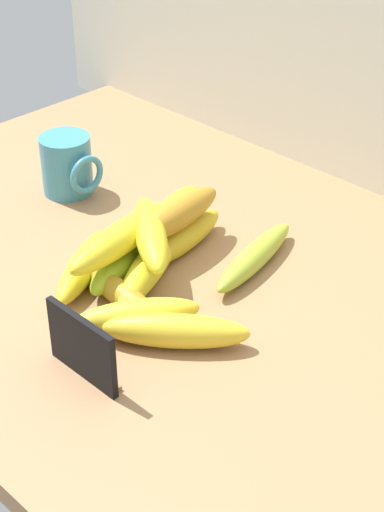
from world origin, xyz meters
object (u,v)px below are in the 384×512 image
Objects in this scene: banana_3 at (84,265)px; banana_6 at (176,331)px; banana_1 at (124,296)px; banana_4 at (137,315)px; banana_7 at (255,257)px; banana_10 at (122,237)px; chalkboard_sign at (83,349)px; coffee_mug at (68,165)px; banana_8 at (169,214)px; banana_5 at (182,238)px; banana_9 at (178,215)px; banana_11 at (150,234)px; banana_2 at (122,262)px; banana_0 at (150,265)px.

banana_3 is 18.97cm from banana_6.
banana_1 is 0.97× the size of banana_4.
banana_1 is 0.79× the size of banana_7.
chalkboard_sign is at bearing -54.57° from banana_10.
coffee_mug is 0.58× the size of banana_8.
chalkboard_sign reaches higher than banana_5.
banana_10 reaches higher than banana_5.
banana_1 is 4.89cm from banana_4.
banana_9 is at bearing 106.01° from banana_1.
chalkboard_sign is 44.28cm from coffee_mug.
banana_1 is 0.86× the size of banana_6.
banana_11 reaches higher than banana_6.
banana_4 is at bearing -32.69° from banana_2.
banana_6 is at bearing -31.10° from banana_0.
banana_5 reaches higher than banana_7.
banana_6 is at bearing 72.16° from chalkboard_sign.
coffee_mug reaches higher than banana_6.
chalkboard_sign is at bearing -68.03° from banana_5.
banana_7 is at bearing 85.83° from banana_4.
coffee_mug is 27.90cm from banana_0.
banana_7 is 1.18× the size of banana_8.
banana_6 is at bearing -42.03° from banana_8.
chalkboard_sign and banana_9 have the same top height.
banana_6 reaches higher than banana_3.
chalkboard_sign is at bearing -63.71° from banana_11.
banana_10 is at bearing 160.92° from banana_6.
banana_0 and banana_6 have the same top height.
chalkboard_sign is at bearing -88.90° from banana_7.
banana_11 is at bearing 111.82° from banana_1.
banana_1 is 0.87× the size of banana_3.
banana_9 reaches higher than banana_8.
banana_8 reaches higher than banana_5.
banana_1 is 8.77cm from banana_3.
chalkboard_sign is 20.34cm from banana_10.
banana_8 reaches higher than banana_1.
banana_3 is at bearing -110.13° from banana_9.
chalkboard_sign is at bearing -39.38° from banana_3.
banana_6 is at bearing -77.75° from banana_7.
coffee_mug is at bearing 143.73° from chalkboard_sign.
banana_3 is at bearing 175.76° from banana_6.
chalkboard_sign is at bearing -36.27° from coffee_mug.
banana_1 is (29.12, -14.32, -3.00)cm from coffee_mug.
banana_11 is (-13.24, 8.36, 4.16)cm from banana_6.
banana_4 is at bearing -56.87° from banana_8.
banana_2 is at bearing -22.39° from coffee_mug.
coffee_mug is 32.59cm from banana_1.
banana_4 is 5.79cm from banana_6.
banana_8 is at bearing 115.45° from chalkboard_sign.
banana_7 is at bearing 25.76° from banana_9.
banana_6 is (14.32, -15.42, 0.07)cm from banana_5.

